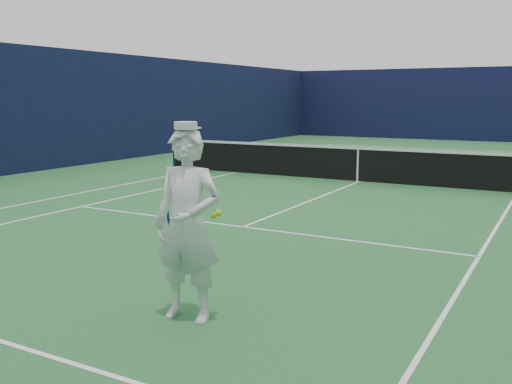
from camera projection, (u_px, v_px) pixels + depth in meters
ground at (357, 183)px, 16.07m from camera, size 80.00×80.00×0.00m
court_markings at (357, 182)px, 16.07m from camera, size 11.03×23.83×0.01m
windscreen_fence at (359, 111)px, 15.74m from camera, size 20.12×36.12×4.00m
tennis_net at (358, 163)px, 15.98m from camera, size 12.88×0.09×1.07m
tennis_player at (188, 225)px, 6.05m from camera, size 0.86×0.59×2.13m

